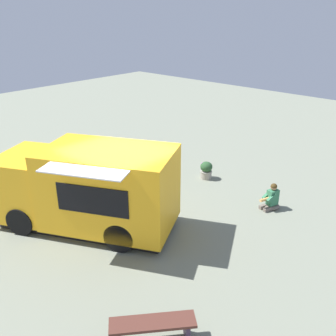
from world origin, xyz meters
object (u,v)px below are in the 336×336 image
planter_flowering_side (150,160)px  plaza_bench (153,327)px  planter_flowering_near (100,155)px  food_truck (88,189)px  person_customer (271,199)px  planter_flowering_far (206,170)px

planter_flowering_side → plaza_bench: bearing=-45.3°
planter_flowering_near → planter_flowering_side: planter_flowering_near is taller
food_truck → planter_flowering_near: size_ratio=5.81×
planter_flowering_side → plaza_bench: (5.70, -5.75, -0.02)m
plaza_bench → planter_flowering_near: bearing=147.5°
food_truck → planter_flowering_near: food_truck is taller
planter_flowering_side → plaza_bench: size_ratio=0.52×
planter_flowering_side → person_customer: bearing=3.4°
planter_flowering_side → plaza_bench: planter_flowering_side is taller
food_truck → planter_flowering_near: bearing=137.7°
person_customer → planter_flowering_far: size_ratio=1.31×
planter_flowering_side → food_truck: bearing=-68.3°
plaza_bench → person_customer: bearing=97.5°
food_truck → planter_flowering_far: (0.51, 4.75, -0.80)m
planter_flowering_near → plaza_bench: size_ratio=0.62×
food_truck → plaza_bench: 4.53m
person_customer → plaza_bench: person_customer is taller
planter_flowering_near → planter_flowering_far: size_ratio=1.43×
food_truck → person_customer: bearing=52.3°
food_truck → planter_flowering_near: (-3.15, 2.87, -0.65)m
planter_flowering_far → food_truck: bearing=-96.1°
planter_flowering_side → planter_flowering_far: bearing=19.8°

